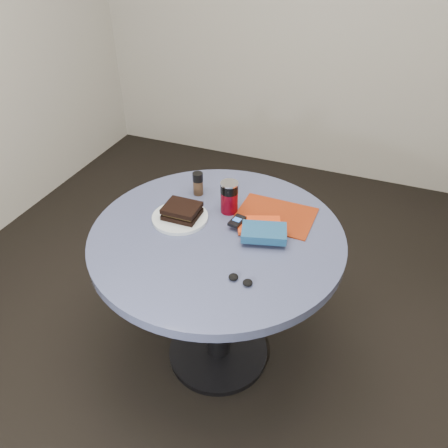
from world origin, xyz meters
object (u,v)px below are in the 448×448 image
(red_book, at_px, (259,225))
(headphones, at_px, (240,280))
(novel, at_px, (264,233))
(soda_can, at_px, (229,197))
(pepper_grinder, at_px, (198,183))
(sandwich, at_px, (182,211))
(mp3_player, at_px, (237,221))
(table, at_px, (217,264))
(plate, at_px, (180,217))
(magazine, at_px, (275,215))

(red_book, bearing_deg, headphones, -104.85)
(novel, relative_size, headphones, 1.81)
(soda_can, xyz_separation_m, pepper_grinder, (-0.17, 0.07, -0.02))
(sandwich, bearing_deg, mp3_player, 8.48)
(sandwich, xyz_separation_m, headphones, (0.34, -0.26, -0.03))
(pepper_grinder, height_order, headphones, pepper_grinder)
(red_book, bearing_deg, table, -169.04)
(plate, xyz_separation_m, red_book, (0.32, 0.06, 0.01))
(table, height_order, pepper_grinder, pepper_grinder)
(table, relative_size, sandwich, 7.10)
(plate, distance_m, headphones, 0.43)
(red_book, bearing_deg, magazine, 48.96)
(plate, xyz_separation_m, mp3_player, (0.23, 0.04, 0.02))
(table, xyz_separation_m, headphones, (0.18, -0.22, 0.17))
(soda_can, distance_m, novel, 0.24)
(sandwich, bearing_deg, pepper_grinder, 94.87)
(soda_can, bearing_deg, mp3_player, -52.70)
(soda_can, xyz_separation_m, magazine, (0.19, 0.04, -0.07))
(plate, relative_size, novel, 1.35)
(table, distance_m, magazine, 0.31)
(novel, distance_m, mp3_player, 0.13)
(table, xyz_separation_m, red_book, (0.14, 0.09, 0.18))
(pepper_grinder, relative_size, mp3_player, 1.25)
(pepper_grinder, xyz_separation_m, mp3_player, (0.24, -0.16, -0.03))
(table, height_order, headphones, headphones)
(novel, bearing_deg, magazine, 75.25)
(sandwich, bearing_deg, plate, -149.79)
(plate, bearing_deg, mp3_player, 9.35)
(plate, height_order, headphones, headphones)
(soda_can, relative_size, novel, 0.81)
(table, height_order, mp3_player, mp3_player)
(table, xyz_separation_m, novel, (0.18, 0.02, 0.20))
(table, distance_m, headphones, 0.34)
(red_book, relative_size, headphones, 1.83)
(table, distance_m, plate, 0.25)
(pepper_grinder, xyz_separation_m, red_book, (0.33, -0.14, -0.04))
(soda_can, distance_m, headphones, 0.43)
(soda_can, distance_m, mp3_player, 0.12)
(soda_can, distance_m, magazine, 0.20)
(plate, relative_size, headphones, 2.44)
(pepper_grinder, distance_m, headphones, 0.58)
(novel, distance_m, headphones, 0.25)
(pepper_grinder, relative_size, red_book, 0.61)
(mp3_player, distance_m, headphones, 0.32)
(soda_can, bearing_deg, table, -86.97)
(plate, bearing_deg, headphones, -35.75)
(soda_can, height_order, mp3_player, soda_can)
(magazine, relative_size, headphones, 3.33)
(magazine, xyz_separation_m, novel, (0.00, -0.17, 0.03))
(soda_can, xyz_separation_m, red_book, (0.15, -0.07, -0.06))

